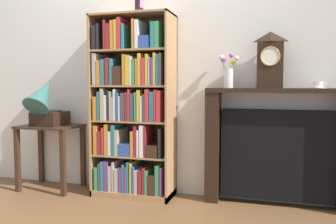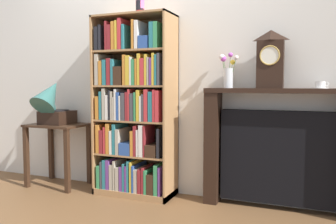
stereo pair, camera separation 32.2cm
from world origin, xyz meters
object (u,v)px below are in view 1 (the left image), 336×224
at_px(cup_stack, 139,4).
at_px(side_table_left, 51,141).
at_px(flower_vase, 228,72).
at_px(bookshelf, 132,113).
at_px(mantel_clock, 270,60).
at_px(gramophone, 45,103).
at_px(fireplace_mantel, 277,148).
at_px(teacup_with_saucer, 318,85).

bearing_deg(cup_stack, side_table_left, -179.22).
relative_size(cup_stack, flower_vase, 0.56).
distance_m(bookshelf, side_table_left, 0.93).
height_order(side_table_left, flower_vase, flower_vase).
distance_m(side_table_left, mantel_clock, 2.27).
height_order(gramophone, fireplace_mantel, gramophone).
distance_m(cup_stack, fireplace_mantel, 1.79).
xyz_separation_m(mantel_clock, teacup_with_saucer, (0.39, 0.00, -0.22)).
distance_m(bookshelf, mantel_clock, 1.34).
bearing_deg(fireplace_mantel, mantel_clock, -163.71).
bearing_deg(teacup_with_saucer, side_table_left, -177.48).
relative_size(gramophone, flower_vase, 1.71).
bearing_deg(mantel_clock, cup_stack, -175.30).
relative_size(gramophone, fireplace_mantel, 0.42).
relative_size(fireplace_mantel, flower_vase, 4.06).
xyz_separation_m(side_table_left, teacup_with_saucer, (2.52, 0.11, 0.57)).
height_order(bookshelf, mantel_clock, bookshelf).
bearing_deg(gramophone, side_table_left, 90.00).
xyz_separation_m(mantel_clock, flower_vase, (-0.36, 0.00, -0.10)).
height_order(gramophone, mantel_clock, mantel_clock).
bearing_deg(fireplace_mantel, cup_stack, -174.60).
relative_size(bookshelf, cup_stack, 10.11).
distance_m(cup_stack, gramophone, 1.34).
xyz_separation_m(cup_stack, flower_vase, (0.80, 0.10, -0.62)).
bearing_deg(side_table_left, mantel_clock, 2.92).
xyz_separation_m(cup_stack, side_table_left, (-0.97, -0.01, -1.31)).
bearing_deg(flower_vase, cup_stack, -172.87).
relative_size(bookshelf, flower_vase, 5.63).
height_order(cup_stack, mantel_clock, cup_stack).
bearing_deg(fireplace_mantel, bookshelf, -175.62).
bearing_deg(cup_stack, fireplace_mantel, 5.40).
height_order(cup_stack, gramophone, cup_stack).
bearing_deg(gramophone, fireplace_mantel, 5.23).
xyz_separation_m(cup_stack, teacup_with_saucer, (1.55, 0.10, -0.74)).
height_order(bookshelf, side_table_left, bookshelf).
bearing_deg(mantel_clock, fireplace_mantel, 16.29).
distance_m(mantel_clock, teacup_with_saucer, 0.45).
bearing_deg(mantel_clock, gramophone, -175.16).
height_order(fireplace_mantel, mantel_clock, mantel_clock).
distance_m(gramophone, fireplace_mantel, 2.24).
relative_size(cup_stack, side_table_left, 0.26).
distance_m(cup_stack, teacup_with_saucer, 1.72).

